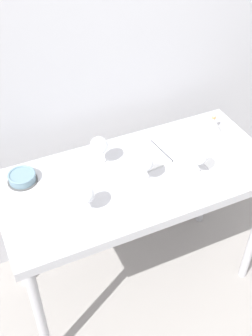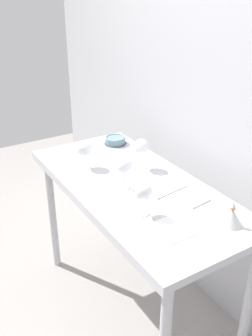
{
  "view_description": "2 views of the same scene",
  "coord_description": "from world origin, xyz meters",
  "px_view_note": "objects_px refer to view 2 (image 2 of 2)",
  "views": [
    {
      "loc": [
        -0.7,
        -1.4,
        2.32
      ],
      "look_at": [
        -0.05,
        0.02,
        0.94
      ],
      "focal_mm": 45.32,
      "sensor_mm": 36.0,
      "label": 1
    },
    {
      "loc": [
        1.5,
        -0.98,
        1.89
      ],
      "look_at": [
        -0.03,
        -0.04,
        0.99
      ],
      "focal_mm": 40.64,
      "sensor_mm": 36.0,
      "label": 2
    }
  ],
  "objects_px": {
    "wine_glass_near_left": "(85,149)",
    "tasting_sheet_lower": "(180,226)",
    "open_notebook": "(173,193)",
    "tasting_sheet_upper": "(112,158)",
    "decanter_funnel": "(232,217)",
    "wine_glass_near_center": "(124,167)",
    "tasting_bowl": "(115,140)",
    "wine_glass_near_right": "(143,192)",
    "wine_glass_far_left": "(141,147)"
  },
  "relations": [
    {
      "from": "tasting_bowl",
      "to": "decanter_funnel",
      "type": "xyz_separation_m",
      "value": [
        1.08,
        -0.03,
        0.02
      ]
    },
    {
      "from": "decanter_funnel",
      "to": "tasting_sheet_lower",
      "type": "bearing_deg",
      "value": -118.28
    },
    {
      "from": "wine_glass_near_left",
      "to": "tasting_sheet_upper",
      "type": "xyz_separation_m",
      "value": [
        -0.02,
        0.2,
        -0.11
      ]
    },
    {
      "from": "wine_glass_near_right",
      "to": "tasting_sheet_lower",
      "type": "distance_m",
      "value": 0.22
    },
    {
      "from": "tasting_sheet_lower",
      "to": "decanter_funnel",
      "type": "bearing_deg",
      "value": 62.16
    },
    {
      "from": "wine_glass_near_center",
      "to": "decanter_funnel",
      "type": "bearing_deg",
      "value": 22.89
    },
    {
      "from": "wine_glass_near_right",
      "to": "tasting_bowl",
      "type": "bearing_deg",
      "value": 158.42
    },
    {
      "from": "tasting_sheet_upper",
      "to": "wine_glass_near_right",
      "type": "bearing_deg",
      "value": 0.48
    },
    {
      "from": "wine_glass_near_right",
      "to": "decanter_funnel",
      "type": "bearing_deg",
      "value": 45.75
    },
    {
      "from": "tasting_bowl",
      "to": "wine_glass_near_right",
      "type": "bearing_deg",
      "value": -21.58
    },
    {
      "from": "wine_glass_near_left",
      "to": "open_notebook",
      "type": "xyz_separation_m",
      "value": [
        0.52,
        0.24,
        -0.11
      ]
    },
    {
      "from": "wine_glass_far_left",
      "to": "tasting_sheet_lower",
      "type": "bearing_deg",
      "value": -17.11
    },
    {
      "from": "wine_glass_near_center",
      "to": "wine_glass_near_left",
      "type": "bearing_deg",
      "value": -168.29
    },
    {
      "from": "tasting_sheet_upper",
      "to": "tasting_sheet_lower",
      "type": "height_order",
      "value": "same"
    },
    {
      "from": "open_notebook",
      "to": "tasting_sheet_upper",
      "type": "xyz_separation_m",
      "value": [
        -0.54,
        -0.05,
        -0.0
      ]
    },
    {
      "from": "tasting_sheet_upper",
      "to": "wine_glass_near_center",
      "type": "bearing_deg",
      "value": -2.59
    },
    {
      "from": "wine_glass_near_right",
      "to": "tasting_sheet_upper",
      "type": "xyz_separation_m",
      "value": [
        -0.61,
        0.19,
        -0.12
      ]
    },
    {
      "from": "wine_glass_far_left",
      "to": "wine_glass_near_center",
      "type": "bearing_deg",
      "value": -53.79
    },
    {
      "from": "wine_glass_near_right",
      "to": "wine_glass_near_center",
      "type": "distance_m",
      "value": 0.27
    },
    {
      "from": "wine_glass_near_right",
      "to": "open_notebook",
      "type": "height_order",
      "value": "wine_glass_near_right"
    },
    {
      "from": "wine_glass_near_right",
      "to": "open_notebook",
      "type": "xyz_separation_m",
      "value": [
        -0.07,
        0.24,
        -0.11
      ]
    },
    {
      "from": "tasting_sheet_lower",
      "to": "tasting_bowl",
      "type": "height_order",
      "value": "tasting_bowl"
    },
    {
      "from": "wine_glass_near_center",
      "to": "open_notebook",
      "type": "relative_size",
      "value": 0.49
    },
    {
      "from": "wine_glass_near_center",
      "to": "decanter_funnel",
      "type": "xyz_separation_m",
      "value": [
        0.54,
        0.23,
        -0.08
      ]
    },
    {
      "from": "tasting_sheet_upper",
      "to": "tasting_sheet_lower",
      "type": "xyz_separation_m",
      "value": [
        0.78,
        -0.1,
        0.0
      ]
    },
    {
      "from": "tasting_sheet_upper",
      "to": "decanter_funnel",
      "type": "xyz_separation_m",
      "value": [
        0.89,
        0.1,
        0.04
      ]
    },
    {
      "from": "tasting_bowl",
      "to": "tasting_sheet_upper",
      "type": "bearing_deg",
      "value": -34.91
    },
    {
      "from": "wine_glass_near_right",
      "to": "wine_glass_near_center",
      "type": "xyz_separation_m",
      "value": [
        -0.26,
        0.06,
        0.0
      ]
    },
    {
      "from": "open_notebook",
      "to": "tasting_sheet_lower",
      "type": "relative_size",
      "value": 1.27
    },
    {
      "from": "wine_glass_near_right",
      "to": "wine_glass_near_center",
      "type": "height_order",
      "value": "wine_glass_near_center"
    },
    {
      "from": "wine_glass_near_center",
      "to": "tasting_sheet_lower",
      "type": "relative_size",
      "value": 0.62
    },
    {
      "from": "open_notebook",
      "to": "tasting_sheet_upper",
      "type": "distance_m",
      "value": 0.54
    },
    {
      "from": "wine_glass_near_right",
      "to": "wine_glass_near_center",
      "type": "relative_size",
      "value": 0.98
    },
    {
      "from": "tasting_sheet_upper",
      "to": "decanter_funnel",
      "type": "distance_m",
      "value": 0.9
    },
    {
      "from": "tasting_sheet_lower",
      "to": "open_notebook",
      "type": "bearing_deg",
      "value": 148.26
    },
    {
      "from": "wine_glass_near_left",
      "to": "tasting_sheet_upper",
      "type": "relative_size",
      "value": 0.59
    },
    {
      "from": "wine_glass_near_right",
      "to": "wine_glass_far_left",
      "type": "bearing_deg",
      "value": 147.39
    },
    {
      "from": "open_notebook",
      "to": "decanter_funnel",
      "type": "relative_size",
      "value": 2.79
    },
    {
      "from": "open_notebook",
      "to": "tasting_sheet_upper",
      "type": "height_order",
      "value": "open_notebook"
    },
    {
      "from": "wine_glass_near_left",
      "to": "tasting_sheet_lower",
      "type": "xyz_separation_m",
      "value": [
        0.76,
        0.09,
        -0.11
      ]
    },
    {
      "from": "wine_glass_far_left",
      "to": "open_notebook",
      "type": "bearing_deg",
      "value": -4.56
    },
    {
      "from": "wine_glass_near_right",
      "to": "decanter_funnel",
      "type": "distance_m",
      "value": 0.41
    },
    {
      "from": "wine_glass_near_center",
      "to": "tasting_sheet_lower",
      "type": "xyz_separation_m",
      "value": [
        0.43,
        0.03,
        -0.12
      ]
    },
    {
      "from": "wine_glass_far_left",
      "to": "decanter_funnel",
      "type": "distance_m",
      "value": 0.7
    },
    {
      "from": "wine_glass_far_left",
      "to": "wine_glass_near_center",
      "type": "distance_m",
      "value": 0.25
    },
    {
      "from": "wine_glass_far_left",
      "to": "open_notebook",
      "type": "distance_m",
      "value": 0.36
    },
    {
      "from": "wine_glass_near_left",
      "to": "open_notebook",
      "type": "height_order",
      "value": "wine_glass_near_left"
    },
    {
      "from": "wine_glass_near_left",
      "to": "wine_glass_near_right",
      "type": "xyz_separation_m",
      "value": [
        0.59,
        0.01,
        0.01
      ]
    },
    {
      "from": "open_notebook",
      "to": "decanter_funnel",
      "type": "xyz_separation_m",
      "value": [
        0.35,
        0.05,
        0.04
      ]
    },
    {
      "from": "tasting_sheet_lower",
      "to": "tasting_bowl",
      "type": "distance_m",
      "value": 0.99
    }
  ]
}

